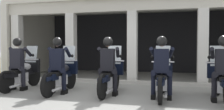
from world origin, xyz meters
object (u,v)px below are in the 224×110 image
Objects in this scene: police_officer_left at (58,60)px; police_officer_center at (108,61)px; motorcycle_center at (111,76)px; police_officer_right at (162,62)px; motorcycle_far_right at (221,80)px; police_officer_far_right at (223,63)px; motorcycle_right at (162,78)px; police_officer_far_left at (18,59)px; motorcycle_far_left at (24,73)px; motorcycle_left at (62,75)px.

police_officer_left and police_officer_center have the same top height.
police_officer_right is (1.43, -0.42, 0.44)m from motorcycle_center.
police_officer_center is (1.43, 0.13, 0.00)m from police_officer_left.
police_officer_far_right reaches higher than motorcycle_far_right.
motorcycle_right is (1.43, 0.15, -0.44)m from police_officer_center.
motorcycle_center is 0.52m from police_officer_center.
motorcycle_right is (4.28, 0.09, -0.44)m from police_officer_far_left.
motorcycle_far_left is at bearing 99.01° from police_officer_far_left.
police_officer_center reaches higher than motorcycle_far_left.
motorcycle_far_right is (2.86, -0.12, 0.00)m from motorcycle_center.
police_officer_far_left reaches higher than motorcycle_right.
police_officer_center is at bearing -80.58° from motorcycle_center.
police_officer_far_left is 5.73m from motorcycle_far_right.
motorcycle_far_left is 4.33m from police_officer_right.
motorcycle_far_right is at bearing 10.27° from police_officer_far_left.
police_officer_far_left is at bearing -80.99° from motorcycle_far_left.
police_officer_left is 4.28m from police_officer_far_right.
police_officer_center is (-0.00, -0.28, 0.44)m from motorcycle_center.
police_officer_far_right is at bearing 4.59° from motorcycle_far_left.
police_officer_center is at bearing 11.99° from motorcycle_left.
motorcycle_far_left is 2.86m from motorcycle_center.
police_officer_left is 4.32m from motorcycle_far_right.
motorcycle_center is at bearing -172.36° from motorcycle_right.
police_officer_right is at bearing 4.31° from police_officer_center.
motorcycle_right is 1.29× the size of police_officer_right.
police_officer_far_right is at bearing 1.65° from motorcycle_center.
motorcycle_far_left is 1.29× the size of police_officer_right.
police_officer_right is at bearing -172.28° from police_officer_far_right.
police_officer_right is (4.28, -0.48, 0.44)m from motorcycle_far_left.
motorcycle_center is at bearing 7.99° from motorcycle_far_left.
police_officer_left is at bearing -168.93° from motorcycle_far_right.
police_officer_left reaches higher than motorcycle_center.
police_officer_left is 1.00× the size of police_officer_center.
police_officer_far_left and police_officer_right have the same top height.
motorcycle_far_left is 1.00× the size of motorcycle_far_right.
police_officer_right is (-0.00, -0.28, 0.44)m from motorcycle_right.
motorcycle_right is at bearing 10.41° from police_officer_far_left.
police_officer_left and police_officer_right have the same top height.
motorcycle_right is 1.43m from motorcycle_far_right.
police_officer_center is (2.86, -0.06, 0.00)m from police_officer_far_left.
police_officer_left is 0.78× the size of motorcycle_far_right.
motorcycle_far_left is 1.44m from motorcycle_left.
police_officer_far_left is (-0.00, -0.28, 0.44)m from motorcycle_far_left.
police_officer_right is 0.78× the size of motorcycle_far_right.
police_officer_left and police_officer_far_right have the same top height.
police_officer_left reaches higher than motorcycle_left.
police_officer_far_left reaches higher than motorcycle_far_right.
motorcycle_far_left is 1.00× the size of motorcycle_right.
police_officer_center and police_officer_far_right have the same top height.
motorcycle_right is at bearing -172.28° from motorcycle_far_right.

